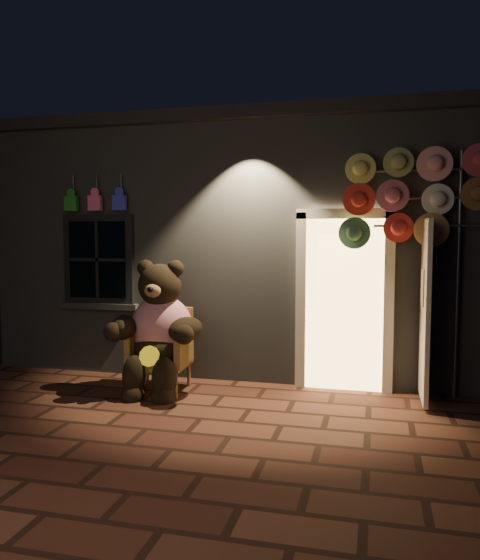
% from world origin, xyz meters
% --- Properties ---
extents(ground, '(60.00, 60.00, 0.00)m').
position_xyz_m(ground, '(0.00, 0.00, 0.00)').
color(ground, brown).
rests_on(ground, ground).
extents(shop_building, '(7.30, 5.95, 3.51)m').
position_xyz_m(shop_building, '(0.00, 3.99, 1.74)').
color(shop_building, slate).
rests_on(shop_building, ground).
extents(wicker_armchair, '(0.70, 0.64, 0.99)m').
position_xyz_m(wicker_armchair, '(-0.79, 0.94, 0.49)').
color(wicker_armchair, '#B27A45').
rests_on(wicker_armchair, ground).
extents(teddy_bear, '(1.21, 0.95, 1.66)m').
position_xyz_m(teddy_bear, '(-0.79, 0.81, 0.74)').
color(teddy_bear, red).
rests_on(teddy_bear, ground).
extents(hat_rack, '(1.61, 0.22, 2.84)m').
position_xyz_m(hat_rack, '(2.09, 1.28, 2.30)').
color(hat_rack, '#59595E').
rests_on(hat_rack, ground).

